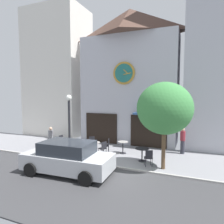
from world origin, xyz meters
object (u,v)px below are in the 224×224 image
at_px(cafe_chair_under_awning, 84,148).
at_px(cafe_chair_right_end, 92,142).
at_px(cafe_table_center_right, 142,152).
at_px(pedestrian_maroon, 183,140).
at_px(cafe_table_leftmost, 95,145).
at_px(cafe_table_near_curb, 123,145).
at_px(cafe_chair_by_entrance, 103,147).
at_px(pedestrian_grey, 51,139).
at_px(cafe_table_rightmost, 73,142).
at_px(cafe_chair_outer, 149,157).
at_px(cafe_chair_corner, 72,145).
at_px(street_lamp, 69,125).
at_px(cafe_chair_mid_row, 107,145).
at_px(street_tree, 164,108).
at_px(parked_car_silver, 68,158).
at_px(cafe_chair_curbside, 62,140).

relative_size(cafe_chair_under_awning, cafe_chair_right_end, 1.00).
relative_size(cafe_table_center_right, pedestrian_maroon, 0.47).
xyz_separation_m(cafe_table_leftmost, cafe_table_near_curb, (1.70, 0.65, 0.01)).
distance_m(cafe_table_center_right, cafe_chair_by_entrance, 2.46).
distance_m(cafe_table_near_curb, cafe_chair_by_entrance, 1.35).
bearing_deg(cafe_chair_under_awning, cafe_chair_right_end, 98.10).
height_order(cafe_chair_right_end, pedestrian_grey, pedestrian_grey).
distance_m(cafe_table_rightmost, cafe_chair_outer, 5.77).
relative_size(cafe_table_rightmost, cafe_chair_corner, 0.80).
xyz_separation_m(cafe_table_near_curb, pedestrian_maroon, (3.54, 1.41, 0.34)).
xyz_separation_m(street_lamp, cafe_chair_mid_row, (1.93, 1.41, -1.38)).
height_order(street_lamp, cafe_table_leftmost, street_lamp).
bearing_deg(street_lamp, cafe_chair_mid_row, 36.16).
xyz_separation_m(cafe_chair_by_entrance, cafe_chair_outer, (2.98, -0.76, 0.00)).
bearing_deg(cafe_table_leftmost, cafe_chair_under_awning, -111.64).
xyz_separation_m(street_lamp, cafe_table_near_curb, (2.95, 1.61, -1.39)).
distance_m(street_tree, cafe_chair_outer, 2.67).
bearing_deg(cafe_table_center_right, pedestrian_maroon, 49.92).
relative_size(cafe_chair_under_awning, pedestrian_grey, 0.54).
height_order(cafe_chair_by_entrance, parked_car_silver, parked_car_silver).
height_order(cafe_table_center_right, pedestrian_maroon, pedestrian_maroon).
height_order(cafe_chair_by_entrance, pedestrian_grey, pedestrian_grey).
distance_m(cafe_chair_mid_row, pedestrian_grey, 3.71).
bearing_deg(parked_car_silver, cafe_chair_curbside, 129.30).
bearing_deg(cafe_chair_corner, cafe_table_center_right, 0.80).
xyz_separation_m(pedestrian_maroon, parked_car_silver, (-4.93, -5.48, -0.10)).
height_order(cafe_table_rightmost, cafe_chair_corner, cafe_chair_corner).
bearing_deg(pedestrian_grey, street_tree, -1.99).
height_order(cafe_table_near_curb, cafe_chair_curbside, cafe_chair_curbside).
relative_size(cafe_table_near_curb, pedestrian_maroon, 0.46).
bearing_deg(cafe_table_leftmost, pedestrian_grey, -163.49).
relative_size(street_lamp, cafe_chair_under_awning, 4.18).
bearing_deg(pedestrian_maroon, cafe_chair_mid_row, -160.48).
xyz_separation_m(street_lamp, cafe_chair_under_awning, (0.92, 0.14, -1.38)).
bearing_deg(cafe_chair_mid_row, cafe_chair_curbside, -177.63).
bearing_deg(cafe_table_center_right, cafe_table_leftmost, 173.56).
height_order(cafe_table_center_right, cafe_chair_curbside, cafe_chair_curbside).
distance_m(street_lamp, cafe_table_near_curb, 3.63).
xyz_separation_m(street_tree, cafe_table_leftmost, (-4.47, 1.08, -2.58)).
distance_m(cafe_chair_mid_row, cafe_chair_right_end, 1.23).
xyz_separation_m(cafe_table_center_right, pedestrian_grey, (-5.98, -0.47, 0.31)).
height_order(cafe_chair_corner, pedestrian_maroon, pedestrian_maroon).
relative_size(cafe_chair_by_entrance, pedestrian_grey, 0.54).
bearing_deg(pedestrian_maroon, parked_car_silver, -131.95).
xyz_separation_m(cafe_table_near_curb, cafe_chair_under_awning, (-2.02, -1.47, 0.00)).
bearing_deg(cafe_chair_outer, street_lamp, 178.75).
height_order(cafe_table_rightmost, cafe_chair_by_entrance, cafe_chair_by_entrance).
height_order(cafe_chair_curbside, cafe_chair_outer, same).
bearing_deg(cafe_chair_by_entrance, cafe_chair_mid_row, 94.35).
distance_m(cafe_chair_under_awning, cafe_chair_by_entrance, 1.18).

